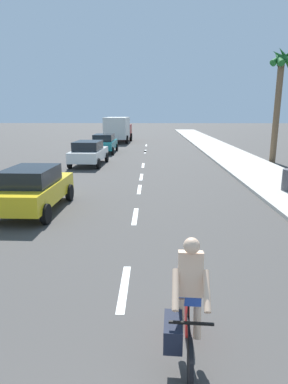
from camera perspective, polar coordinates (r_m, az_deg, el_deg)
name	(u,v)px	position (r m, az deg, el deg)	size (l,w,h in m)	color
ground_plane	(143,167)	(20.69, -0.20, 4.36)	(160.00, 160.00, 0.00)	#423F3D
sidewalk_strip	(241,162)	(23.48, 16.61, 5.10)	(3.60, 80.00, 0.14)	#B2ADA3
lane_stripe_1	(124,287)	(6.81, -3.50, -16.29)	(0.16, 1.80, 0.01)	white
lane_stripe_2	(135,216)	(11.00, -1.55, -4.23)	(0.16, 1.80, 0.01)	white
lane_stripe_3	(139,189)	(14.75, -0.81, 0.48)	(0.16, 1.80, 0.01)	white
lane_stripe_4	(141,177)	(17.55, -0.47, 2.65)	(0.16, 1.80, 0.01)	white
lane_stripe_5	(143,165)	(21.36, -0.16, 4.67)	(0.16, 1.80, 0.01)	white
lane_stripe_6	(145,152)	(28.54, 0.21, 7.00)	(0.16, 1.80, 0.01)	white
lane_stripe_7	(145,151)	(29.21, 0.24, 7.16)	(0.16, 1.80, 0.01)	white
lane_stripe_8	(146,145)	(34.21, 0.39, 8.15)	(0.16, 1.80, 0.01)	white
cyclist	(186,307)	(4.75, 7.35, -19.32)	(0.63, 1.71, 1.82)	black
parked_car_yellow	(34,188)	(12.00, -18.72, 0.69)	(1.97, 4.10, 1.57)	gold
parked_car_white	(89,152)	(21.72, -9.62, 6.86)	(2.12, 4.35, 1.57)	white
parked_car_teal	(104,143)	(28.16, -6.95, 8.52)	(1.99, 4.23, 1.57)	#14727A
delivery_truck	(118,129)	(37.76, -4.54, 10.93)	(2.91, 6.35, 2.80)	maroon
palm_tree_far	(280,79)	(24.08, 22.65, 17.75)	(1.68, 1.76, 7.50)	brown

